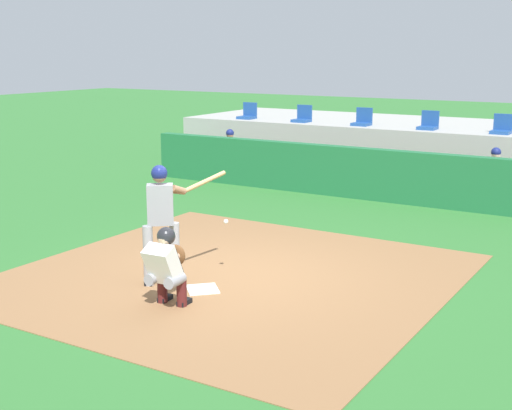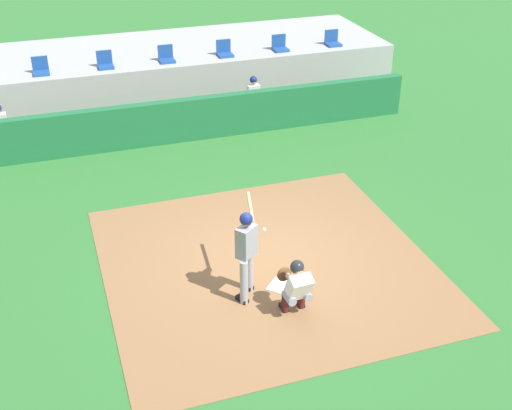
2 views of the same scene
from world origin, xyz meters
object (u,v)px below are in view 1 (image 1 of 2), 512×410
(catcher_crouched, at_px, (167,264))
(stadium_seat_4, at_px, (502,128))
(dugout_player_1, at_px, (493,176))
(stadium_seat_0, at_px, (248,114))
(home_plate, at_px, (203,289))
(stadium_seat_1, at_px, (303,117))
(stadium_seat_3, at_px, (429,124))
(dugout_player_0, at_px, (228,152))
(batter_at_plate, at_px, (162,216))
(stadium_seat_2, at_px, (363,120))

(catcher_crouched, distance_m, stadium_seat_4, 11.16)
(dugout_player_1, distance_m, stadium_seat_0, 8.06)
(home_plate, distance_m, stadium_seat_0, 11.70)
(stadium_seat_1, relative_size, stadium_seat_3, 1.00)
(catcher_crouched, bearing_deg, dugout_player_1, 76.13)
(stadium_seat_0, bearing_deg, dugout_player_0, -73.44)
(dugout_player_0, relative_size, stadium_seat_3, 2.71)
(dugout_player_1, relative_size, stadium_seat_4, 2.71)
(dugout_player_1, height_order, stadium_seat_4, stadium_seat_4)
(batter_at_plate, distance_m, stadium_seat_3, 10.24)
(dugout_player_1, relative_size, stadium_seat_3, 2.71)
(home_plate, bearing_deg, dugout_player_0, 121.38)
(batter_at_plate, height_order, dugout_player_0, batter_at_plate)
(batter_at_plate, xyz_separation_m, dugout_player_1, (2.87, 8.17, -0.36))
(home_plate, distance_m, stadium_seat_1, 10.94)
(stadium_seat_3, bearing_deg, batter_at_plate, -93.86)
(stadium_seat_2, bearing_deg, stadium_seat_3, 0.00)
(stadium_seat_1, bearing_deg, catcher_crouched, -71.37)
(stadium_seat_0, relative_size, stadium_seat_3, 1.00)
(stadium_seat_4, bearing_deg, stadium_seat_1, 180.00)
(home_plate, relative_size, stadium_seat_4, 0.92)
(catcher_crouched, relative_size, stadium_seat_3, 3.98)
(stadium_seat_0, relative_size, stadium_seat_2, 1.00)
(catcher_crouched, height_order, dugout_player_0, dugout_player_0)
(stadium_seat_4, bearing_deg, stadium_seat_2, 180.00)
(stadium_seat_1, distance_m, stadium_seat_2, 1.86)
(stadium_seat_3, xyz_separation_m, stadium_seat_4, (1.86, 0.00, 0.00))
(batter_at_plate, xyz_separation_m, stadium_seat_3, (0.69, 10.20, 0.50))
(home_plate, bearing_deg, batter_at_plate, -178.03)
(stadium_seat_3, bearing_deg, catcher_crouched, -90.10)
(catcher_crouched, relative_size, stadium_seat_1, 3.98)
(catcher_crouched, bearing_deg, stadium_seat_0, 116.86)
(stadium_seat_2, xyz_separation_m, stadium_seat_4, (3.71, 0.00, 0.00))
(batter_at_plate, relative_size, catcher_crouched, 0.95)
(stadium_seat_0, height_order, stadium_seat_1, same)
(home_plate, bearing_deg, catcher_crouched, -91.47)
(home_plate, relative_size, stadium_seat_1, 0.92)
(home_plate, xyz_separation_m, catcher_crouched, (-0.02, -0.78, 0.59))
(stadium_seat_3, bearing_deg, stadium_seat_2, 180.00)
(dugout_player_0, relative_size, stadium_seat_4, 2.71)
(stadium_seat_0, xyz_separation_m, stadium_seat_1, (1.86, 0.00, 0.00))
(stadium_seat_1, bearing_deg, dugout_player_1, -19.03)
(stadium_seat_1, bearing_deg, stadium_seat_3, 0.00)
(stadium_seat_0, xyz_separation_m, stadium_seat_4, (7.43, 0.00, 0.00))
(dugout_player_1, bearing_deg, home_plate, -105.01)
(dugout_player_1, distance_m, stadium_seat_1, 6.30)
(dugout_player_0, height_order, dugout_player_1, same)
(home_plate, bearing_deg, stadium_seat_4, 79.66)
(catcher_crouched, height_order, stadium_seat_1, stadium_seat_1)
(dugout_player_1, bearing_deg, batter_at_plate, -109.38)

